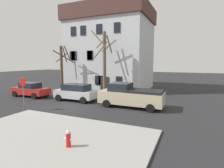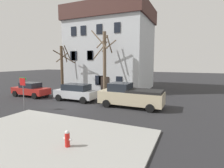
{
  "view_description": "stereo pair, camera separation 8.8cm",
  "coord_description": "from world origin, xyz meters",
  "px_view_note": "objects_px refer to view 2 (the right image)",
  "views": [
    {
      "loc": [
        10.07,
        -11.93,
        3.94
      ],
      "look_at": [
        3.01,
        3.9,
        1.77
      ],
      "focal_mm": 28.23,
      "sensor_mm": 36.0,
      "label": 1
    },
    {
      "loc": [
        10.15,
        -11.89,
        3.94
      ],
      "look_at": [
        3.01,
        3.9,
        1.77
      ],
      "focal_mm": 28.23,
      "sensor_mm": 36.0,
      "label": 2
    }
  ],
  "objects_px": {
    "tree_bare_near": "(62,67)",
    "street_sign_pole": "(23,87)",
    "building_main": "(111,49)",
    "car_silver_wagon": "(76,92)",
    "car_red_sedan": "(31,90)",
    "tree_bare_mid": "(104,61)",
    "fire_hydrant": "(67,138)",
    "pickup_truck_beige": "(130,96)"
  },
  "relations": [
    {
      "from": "tree_bare_near",
      "to": "street_sign_pole",
      "type": "distance_m",
      "value": 9.14
    },
    {
      "from": "building_main",
      "to": "car_silver_wagon",
      "type": "xyz_separation_m",
      "value": [
        0.44,
        -9.54,
        -5.0
      ]
    },
    {
      "from": "tree_bare_near",
      "to": "building_main",
      "type": "bearing_deg",
      "value": 53.38
    },
    {
      "from": "car_red_sedan",
      "to": "street_sign_pole",
      "type": "bearing_deg",
      "value": -45.82
    },
    {
      "from": "tree_bare_mid",
      "to": "fire_hydrant",
      "type": "height_order",
      "value": "tree_bare_mid"
    },
    {
      "from": "tree_bare_near",
      "to": "fire_hydrant",
      "type": "relative_size",
      "value": 7.82
    },
    {
      "from": "building_main",
      "to": "tree_bare_mid",
      "type": "xyz_separation_m",
      "value": [
        1.99,
        -6.1,
        -1.86
      ]
    },
    {
      "from": "fire_hydrant",
      "to": "street_sign_pole",
      "type": "relative_size",
      "value": 0.29
    },
    {
      "from": "car_silver_wagon",
      "to": "fire_hydrant",
      "type": "distance_m",
      "value": 10.29
    },
    {
      "from": "car_red_sedan",
      "to": "fire_hydrant",
      "type": "xyz_separation_m",
      "value": [
        11.7,
        -8.21,
        -0.29
      ]
    },
    {
      "from": "car_silver_wagon",
      "to": "pickup_truck_beige",
      "type": "xyz_separation_m",
      "value": [
        5.9,
        -0.15,
        0.12
      ]
    },
    {
      "from": "building_main",
      "to": "street_sign_pole",
      "type": "xyz_separation_m",
      "value": [
        -1.27,
        -14.31,
        -4.0
      ]
    },
    {
      "from": "building_main",
      "to": "tree_bare_near",
      "type": "relative_size",
      "value": 1.93
    },
    {
      "from": "car_silver_wagon",
      "to": "building_main",
      "type": "bearing_deg",
      "value": 92.62
    },
    {
      "from": "building_main",
      "to": "pickup_truck_beige",
      "type": "relative_size",
      "value": 2.08
    },
    {
      "from": "car_red_sedan",
      "to": "street_sign_pole",
      "type": "relative_size",
      "value": 1.7
    },
    {
      "from": "car_silver_wagon",
      "to": "fire_hydrant",
      "type": "xyz_separation_m",
      "value": [
        5.7,
        -8.56,
        -0.37
      ]
    },
    {
      "from": "tree_bare_mid",
      "to": "fire_hydrant",
      "type": "distance_m",
      "value": 13.18
    },
    {
      "from": "tree_bare_mid",
      "to": "car_silver_wagon",
      "type": "distance_m",
      "value": 4.91
    },
    {
      "from": "fire_hydrant",
      "to": "street_sign_pole",
      "type": "bearing_deg",
      "value": 152.92
    },
    {
      "from": "tree_bare_near",
      "to": "car_red_sedan",
      "type": "xyz_separation_m",
      "value": [
        -1.24,
        -4.08,
        -2.48
      ]
    },
    {
      "from": "tree_bare_near",
      "to": "pickup_truck_beige",
      "type": "bearing_deg",
      "value": -19.99
    },
    {
      "from": "tree_bare_near",
      "to": "fire_hydrant",
      "type": "height_order",
      "value": "tree_bare_near"
    },
    {
      "from": "tree_bare_near",
      "to": "street_sign_pole",
      "type": "relative_size",
      "value": 2.23
    },
    {
      "from": "building_main",
      "to": "tree_bare_near",
      "type": "distance_m",
      "value": 7.7
    },
    {
      "from": "pickup_truck_beige",
      "to": "fire_hydrant",
      "type": "distance_m",
      "value": 8.43
    },
    {
      "from": "car_silver_wagon",
      "to": "car_red_sedan",
      "type": "bearing_deg",
      "value": -176.64
    },
    {
      "from": "building_main",
      "to": "pickup_truck_beige",
      "type": "bearing_deg",
      "value": -56.83
    },
    {
      "from": "tree_bare_near",
      "to": "fire_hydrant",
      "type": "xyz_separation_m",
      "value": [
        10.46,
        -12.29,
        -2.77
      ]
    },
    {
      "from": "tree_bare_mid",
      "to": "car_red_sedan",
      "type": "relative_size",
      "value": 1.61
    },
    {
      "from": "car_red_sedan",
      "to": "tree_bare_mid",
      "type": "bearing_deg",
      "value": 26.67
    },
    {
      "from": "tree_bare_near",
      "to": "street_sign_pole",
      "type": "xyz_separation_m",
      "value": [
        3.05,
        -8.5,
        -1.39
      ]
    },
    {
      "from": "building_main",
      "to": "tree_bare_near",
      "type": "xyz_separation_m",
      "value": [
        -4.32,
        -5.81,
        -2.61
      ]
    },
    {
      "from": "building_main",
      "to": "car_red_sedan",
      "type": "height_order",
      "value": "building_main"
    },
    {
      "from": "tree_bare_near",
      "to": "car_red_sedan",
      "type": "relative_size",
      "value": 1.31
    },
    {
      "from": "car_silver_wagon",
      "to": "street_sign_pole",
      "type": "bearing_deg",
      "value": -109.72
    },
    {
      "from": "car_silver_wagon",
      "to": "tree_bare_near",
      "type": "bearing_deg",
      "value": 141.9
    },
    {
      "from": "car_red_sedan",
      "to": "pickup_truck_beige",
      "type": "bearing_deg",
      "value": 0.99
    },
    {
      "from": "fire_hydrant",
      "to": "street_sign_pole",
      "type": "height_order",
      "value": "street_sign_pole"
    },
    {
      "from": "building_main",
      "to": "tree_bare_near",
      "type": "height_order",
      "value": "building_main"
    },
    {
      "from": "tree_bare_near",
      "to": "street_sign_pole",
      "type": "bearing_deg",
      "value": -70.27
    },
    {
      "from": "fire_hydrant",
      "to": "car_silver_wagon",
      "type": "bearing_deg",
      "value": 123.67
    }
  ]
}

